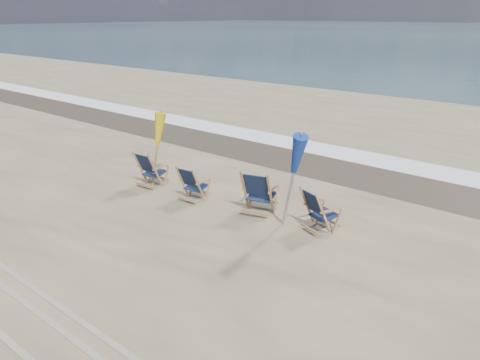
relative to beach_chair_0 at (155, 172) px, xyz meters
The scene contains 9 objects.
surf_foam 6.76m from the beach_chair_0, 65.45° to the left, with size 200.00×1.40×0.01m, color silver.
wet_sand_strip 5.44m from the beach_chair_0, 58.85° to the left, with size 200.00×2.60×0.00m, color #42362A.
tire_tracks 5.72m from the beach_chair_0, 60.55° to the right, with size 80.00×1.30×0.01m, color gray, non-canonical shape.
beach_chair_0 is the anchor object (origin of this frame).
beach_chair_1 1.52m from the beach_chair_0, ahead, with size 0.59×0.66×0.92m, color #121C35, non-canonical shape.
beach_chair_2 3.34m from the beach_chair_0, ahead, with size 0.70×0.79×1.10m, color #121C35, non-canonical shape.
beach_chair_3 4.72m from the beach_chair_0, ahead, with size 0.62×0.70×0.97m, color #121C35, non-canonical shape.
umbrella_yellow 0.99m from the beach_chair_0, 130.28° to the left, with size 0.30×0.30×1.94m.
umbrella_blue 4.24m from the beach_chair_0, ahead, with size 0.30×0.30×2.30m.
Camera 1 is at (6.11, -5.18, 4.33)m, focal length 35.00 mm.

